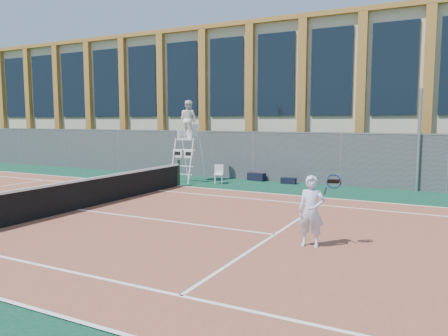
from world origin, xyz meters
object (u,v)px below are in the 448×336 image
at_px(umpire_chair, 188,122).
at_px(tennis_player, 311,211).
at_px(steel_pole, 419,141).
at_px(plastic_chair, 219,172).

xyz_separation_m(umpire_chair, tennis_player, (7.85, -7.60, -1.87)).
distance_m(steel_pole, plastic_chair, 8.12).
height_order(umpire_chair, plastic_chair, umpire_chair).
xyz_separation_m(steel_pole, tennis_player, (-1.51, -9.25, -1.17)).
relative_size(umpire_chair, tennis_player, 2.33).
height_order(steel_pole, umpire_chair, steel_pole).
distance_m(steel_pole, tennis_player, 9.45).
bearing_deg(tennis_player, plastic_chair, 129.74).
relative_size(plastic_chair, tennis_player, 0.52).
xyz_separation_m(umpire_chair, plastic_chair, (1.55, -0.03, -2.19)).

